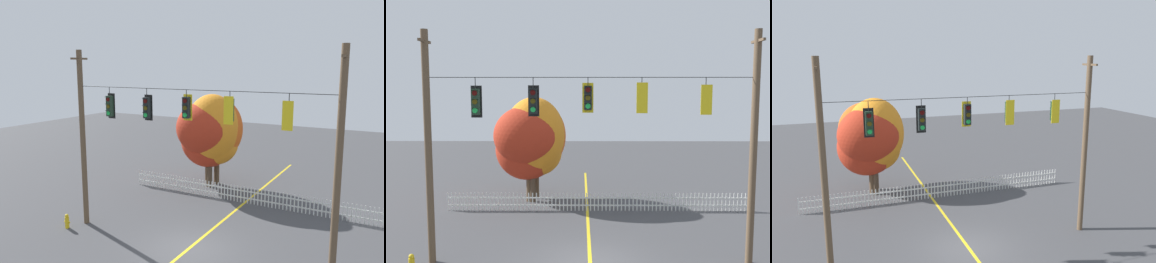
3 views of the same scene
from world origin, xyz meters
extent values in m
plane|color=#424244|center=(0.00, 0.00, 0.00)|extent=(80.00, 80.00, 0.00)
cube|color=gold|center=(0.00, 0.00, 0.00)|extent=(0.16, 36.00, 0.01)
cylinder|color=brown|center=(-6.40, 0.00, 4.64)|extent=(0.28, 0.28, 9.29)
cylinder|color=brown|center=(6.40, 0.00, 4.64)|extent=(0.28, 0.28, 9.29)
cube|color=brown|center=(-6.40, 0.00, 8.84)|extent=(0.10, 1.10, 0.10)
cube|color=brown|center=(6.40, 0.00, 8.84)|extent=(0.10, 1.10, 0.10)
cylinder|color=black|center=(0.00, 0.00, 7.45)|extent=(12.60, 0.02, 0.02)
cylinder|color=black|center=(-4.48, 0.00, 7.23)|extent=(0.03, 0.03, 0.44)
cube|color=black|center=(-4.48, 0.13, 6.51)|extent=(0.43, 0.02, 1.25)
cube|color=#1E3323|center=(-4.48, 0.00, 6.51)|extent=(0.30, 0.24, 1.01)
cylinder|color=#410706|center=(-4.48, -0.14, 6.84)|extent=(0.20, 0.03, 0.20)
cube|color=#1E3323|center=(-4.48, -0.18, 6.96)|extent=(0.22, 0.12, 0.06)
cylinder|color=#463B09|center=(-4.48, -0.14, 6.51)|extent=(0.20, 0.03, 0.20)
cube|color=#1E3323|center=(-4.48, -0.18, 6.62)|extent=(0.22, 0.12, 0.06)
cylinder|color=green|center=(-4.48, -0.14, 6.17)|extent=(0.20, 0.03, 0.20)
cube|color=#1E3323|center=(-4.48, -0.18, 6.28)|extent=(0.22, 0.12, 0.06)
cylinder|color=black|center=(-2.23, 0.00, 7.24)|extent=(0.03, 0.03, 0.42)
cube|color=black|center=(-2.23, 0.13, 6.54)|extent=(0.43, 0.02, 1.22)
cube|color=black|center=(-2.23, 0.00, 6.54)|extent=(0.30, 0.24, 0.98)
cylinder|color=#410706|center=(-2.23, -0.14, 6.86)|extent=(0.20, 0.03, 0.20)
cube|color=black|center=(-2.23, -0.18, 6.98)|extent=(0.22, 0.12, 0.06)
cylinder|color=#463B09|center=(-2.23, -0.14, 6.54)|extent=(0.20, 0.03, 0.20)
cube|color=black|center=(-2.23, -0.18, 6.65)|extent=(0.22, 0.12, 0.06)
cylinder|color=green|center=(-2.23, -0.14, 6.21)|extent=(0.20, 0.03, 0.20)
cube|color=black|center=(-2.23, -0.18, 6.32)|extent=(0.22, 0.12, 0.06)
cylinder|color=black|center=(-0.10, 0.00, 7.29)|extent=(0.03, 0.03, 0.32)
cube|color=yellow|center=(-0.10, 0.13, 6.66)|extent=(0.43, 0.02, 1.17)
cube|color=black|center=(-0.10, 0.00, 6.66)|extent=(0.30, 0.24, 0.94)
cylinder|color=#410706|center=(-0.10, -0.14, 6.97)|extent=(0.20, 0.03, 0.20)
cube|color=black|center=(-0.10, -0.18, 7.09)|extent=(0.22, 0.12, 0.06)
cylinder|color=#463B09|center=(-0.10, -0.14, 6.66)|extent=(0.20, 0.03, 0.20)
cube|color=black|center=(-0.10, -0.18, 6.77)|extent=(0.22, 0.12, 0.06)
cylinder|color=green|center=(-0.10, -0.14, 6.34)|extent=(0.20, 0.03, 0.20)
cube|color=black|center=(-0.10, -0.18, 6.46)|extent=(0.22, 0.12, 0.06)
cylinder|color=black|center=(1.98, 0.00, 7.29)|extent=(0.03, 0.03, 0.31)
cube|color=yellow|center=(1.98, -0.13, 6.66)|extent=(0.43, 0.02, 1.18)
cube|color=black|center=(1.98, 0.00, 6.66)|extent=(0.30, 0.24, 0.95)
cylinder|color=#410706|center=(1.98, 0.14, 6.98)|extent=(0.20, 0.03, 0.20)
cube|color=black|center=(1.98, 0.18, 7.09)|extent=(0.22, 0.12, 0.06)
cylinder|color=#463B09|center=(1.98, 0.14, 6.66)|extent=(0.20, 0.03, 0.20)
cube|color=black|center=(1.98, 0.18, 6.77)|extent=(0.22, 0.12, 0.06)
cylinder|color=green|center=(1.98, 0.14, 6.34)|extent=(0.20, 0.03, 0.20)
cube|color=black|center=(1.98, 0.18, 6.46)|extent=(0.22, 0.12, 0.06)
cylinder|color=black|center=(4.46, 0.00, 7.25)|extent=(0.03, 0.03, 0.39)
cube|color=yellow|center=(4.46, -0.13, 6.59)|extent=(0.43, 0.02, 1.16)
cube|color=black|center=(4.46, 0.00, 6.59)|extent=(0.30, 0.24, 0.93)
cylinder|color=#410706|center=(4.46, 0.14, 6.90)|extent=(0.20, 0.03, 0.20)
cube|color=black|center=(4.46, 0.18, 7.01)|extent=(0.22, 0.12, 0.06)
cylinder|color=#463B09|center=(4.46, 0.14, 6.59)|extent=(0.20, 0.03, 0.20)
cube|color=black|center=(4.46, 0.18, 6.70)|extent=(0.22, 0.12, 0.06)
cylinder|color=green|center=(4.46, 0.14, 6.28)|extent=(0.20, 0.03, 0.20)
cube|color=black|center=(4.46, 0.18, 6.39)|extent=(0.22, 0.12, 0.06)
cube|color=silver|center=(-8.11, 7.13, 0.52)|extent=(0.06, 0.04, 1.05)
cube|color=silver|center=(-7.89, 7.13, 0.52)|extent=(0.06, 0.04, 1.05)
cube|color=silver|center=(-7.66, 7.13, 0.52)|extent=(0.06, 0.04, 1.05)
cube|color=silver|center=(-7.44, 7.13, 0.52)|extent=(0.06, 0.04, 1.05)
cube|color=silver|center=(-7.21, 7.13, 0.52)|extent=(0.06, 0.04, 1.05)
cube|color=silver|center=(-6.99, 7.13, 0.52)|extent=(0.06, 0.04, 1.05)
cube|color=silver|center=(-6.76, 7.13, 0.52)|extent=(0.06, 0.04, 1.05)
cube|color=silver|center=(-6.54, 7.13, 0.52)|extent=(0.06, 0.04, 1.05)
cube|color=silver|center=(-6.32, 7.13, 0.52)|extent=(0.06, 0.04, 1.05)
cube|color=silver|center=(-6.09, 7.13, 0.52)|extent=(0.06, 0.04, 1.05)
cube|color=silver|center=(-5.87, 7.13, 0.52)|extent=(0.06, 0.04, 1.05)
cube|color=silver|center=(-5.64, 7.13, 0.52)|extent=(0.06, 0.04, 1.05)
cube|color=silver|center=(-5.42, 7.13, 0.52)|extent=(0.06, 0.04, 1.05)
cube|color=silver|center=(-5.19, 7.13, 0.52)|extent=(0.06, 0.04, 1.05)
cube|color=silver|center=(-4.97, 7.13, 0.52)|extent=(0.06, 0.04, 1.05)
cube|color=silver|center=(-4.75, 7.13, 0.52)|extent=(0.06, 0.04, 1.05)
cube|color=silver|center=(-4.52, 7.13, 0.52)|extent=(0.06, 0.04, 1.05)
cube|color=silver|center=(-4.30, 7.13, 0.52)|extent=(0.06, 0.04, 1.05)
cube|color=silver|center=(-4.07, 7.13, 0.52)|extent=(0.06, 0.04, 1.05)
cube|color=silver|center=(-3.85, 7.13, 0.52)|extent=(0.06, 0.04, 1.05)
cube|color=silver|center=(-3.62, 7.13, 0.52)|extent=(0.06, 0.04, 1.05)
cube|color=silver|center=(-3.40, 7.13, 0.52)|extent=(0.06, 0.04, 1.05)
cube|color=silver|center=(-3.18, 7.13, 0.52)|extent=(0.06, 0.04, 1.05)
cube|color=silver|center=(-2.95, 7.13, 0.52)|extent=(0.06, 0.04, 1.05)
cube|color=silver|center=(-2.73, 7.13, 0.52)|extent=(0.06, 0.04, 1.05)
cube|color=silver|center=(-2.50, 7.13, 0.52)|extent=(0.06, 0.04, 1.05)
cube|color=silver|center=(-2.28, 7.13, 0.52)|extent=(0.06, 0.04, 1.05)
cube|color=silver|center=(-2.05, 7.13, 0.52)|extent=(0.06, 0.04, 1.05)
cube|color=silver|center=(-1.83, 7.13, 0.52)|extent=(0.06, 0.04, 1.05)
cube|color=silver|center=(-1.61, 7.13, 0.52)|extent=(0.06, 0.04, 1.05)
cube|color=silver|center=(-1.38, 7.13, 0.52)|extent=(0.06, 0.04, 1.05)
cube|color=silver|center=(-1.16, 7.13, 0.52)|extent=(0.06, 0.04, 1.05)
cube|color=silver|center=(-0.93, 7.13, 0.52)|extent=(0.06, 0.04, 1.05)
cube|color=silver|center=(-0.71, 7.13, 0.52)|extent=(0.06, 0.04, 1.05)
cube|color=silver|center=(-0.48, 7.13, 0.52)|extent=(0.06, 0.04, 1.05)
cube|color=silver|center=(-0.26, 7.13, 0.52)|extent=(0.06, 0.04, 1.05)
cube|color=silver|center=(-0.04, 7.13, 0.52)|extent=(0.06, 0.04, 1.05)
cube|color=silver|center=(0.19, 7.13, 0.52)|extent=(0.06, 0.04, 1.05)
cube|color=silver|center=(0.41, 7.13, 0.52)|extent=(0.06, 0.04, 1.05)
cube|color=silver|center=(0.64, 7.13, 0.52)|extent=(0.06, 0.04, 1.05)
cube|color=silver|center=(0.86, 7.13, 0.52)|extent=(0.06, 0.04, 1.05)
cube|color=silver|center=(1.09, 7.13, 0.52)|extent=(0.06, 0.04, 1.05)
cube|color=silver|center=(1.31, 7.13, 0.52)|extent=(0.06, 0.04, 1.05)
cube|color=silver|center=(1.53, 7.13, 0.52)|extent=(0.06, 0.04, 1.05)
cube|color=silver|center=(1.76, 7.13, 0.52)|extent=(0.06, 0.04, 1.05)
cube|color=silver|center=(1.98, 7.13, 0.52)|extent=(0.06, 0.04, 1.05)
cube|color=silver|center=(2.21, 7.13, 0.52)|extent=(0.06, 0.04, 1.05)
cube|color=silver|center=(2.43, 7.13, 0.52)|extent=(0.06, 0.04, 1.05)
cube|color=silver|center=(2.66, 7.13, 0.52)|extent=(0.06, 0.04, 1.05)
cube|color=silver|center=(2.88, 7.13, 0.52)|extent=(0.06, 0.04, 1.05)
cube|color=silver|center=(3.10, 7.13, 0.52)|extent=(0.06, 0.04, 1.05)
cube|color=silver|center=(3.33, 7.13, 0.52)|extent=(0.06, 0.04, 1.05)
cube|color=silver|center=(3.55, 7.13, 0.52)|extent=(0.06, 0.04, 1.05)
cube|color=silver|center=(3.78, 7.13, 0.52)|extent=(0.06, 0.04, 1.05)
cube|color=silver|center=(4.00, 7.13, 0.52)|extent=(0.06, 0.04, 1.05)
cube|color=silver|center=(4.23, 7.13, 0.52)|extent=(0.06, 0.04, 1.05)
cube|color=silver|center=(4.45, 7.13, 0.52)|extent=(0.06, 0.04, 1.05)
cube|color=silver|center=(4.67, 7.13, 0.52)|extent=(0.06, 0.04, 1.05)
cube|color=silver|center=(4.90, 7.13, 0.52)|extent=(0.06, 0.04, 1.05)
cube|color=silver|center=(5.12, 7.13, 0.52)|extent=(0.06, 0.04, 1.05)
cube|color=silver|center=(5.35, 7.13, 0.52)|extent=(0.06, 0.04, 1.05)
cube|color=silver|center=(5.57, 7.13, 0.52)|extent=(0.06, 0.04, 1.05)
cube|color=silver|center=(5.80, 7.13, 0.52)|extent=(0.06, 0.04, 1.05)
cube|color=silver|center=(6.02, 7.13, 0.52)|extent=(0.06, 0.04, 1.05)
cube|color=silver|center=(6.24, 7.13, 0.52)|extent=(0.06, 0.04, 1.05)
cube|color=silver|center=(6.47, 7.13, 0.52)|extent=(0.06, 0.04, 1.05)
cube|color=silver|center=(6.69, 7.13, 0.52)|extent=(0.06, 0.04, 1.05)
cube|color=silver|center=(6.92, 7.13, 0.52)|extent=(0.06, 0.04, 1.05)
cube|color=silver|center=(7.14, 7.13, 0.52)|extent=(0.06, 0.04, 1.05)
cube|color=silver|center=(7.37, 7.13, 0.52)|extent=(0.06, 0.04, 1.05)
cube|color=silver|center=(7.59, 7.13, 0.52)|extent=(0.06, 0.04, 1.05)
cube|color=silver|center=(7.81, 7.13, 0.52)|extent=(0.06, 0.04, 1.05)
cube|color=silver|center=(0.64, 7.16, 0.31)|extent=(17.49, 0.03, 0.08)
cube|color=silver|center=(0.64, 7.16, 0.76)|extent=(17.49, 0.03, 0.08)
cylinder|color=brown|center=(-3.64, 9.18, 1.07)|extent=(0.33, 0.33, 2.15)
ellipsoid|color=#B22D19|center=(-3.78, 9.46, 3.29)|extent=(3.93, 3.52, 3.90)
ellipsoid|color=#B22D19|center=(-3.81, 9.53, 3.51)|extent=(3.69, 3.26, 3.15)
ellipsoid|color=#B22D19|center=(-3.68, 8.75, 4.21)|extent=(4.07, 3.51, 3.67)
cylinder|color=#473828|center=(-3.40, 9.07, 1.15)|extent=(0.35, 0.35, 2.31)
ellipsoid|color=orange|center=(-3.18, 9.51, 3.09)|extent=(3.19, 3.08, 3.02)
ellipsoid|color=orange|center=(-3.27, 9.12, 4.22)|extent=(3.77, 3.56, 4.69)
cylinder|color=brown|center=(-3.29, 9.96, 1.42)|extent=(0.39, 0.39, 2.84)
ellipsoid|color=#DB5619|center=(-3.21, 9.64, 4.09)|extent=(3.76, 3.70, 4.48)
ellipsoid|color=#DB5619|center=(-3.78, 10.37, 4.30)|extent=(3.59, 2.93, 3.70)
cylinder|color=gold|center=(-6.81, -1.01, 0.30)|extent=(0.22, 0.22, 0.61)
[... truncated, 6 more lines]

